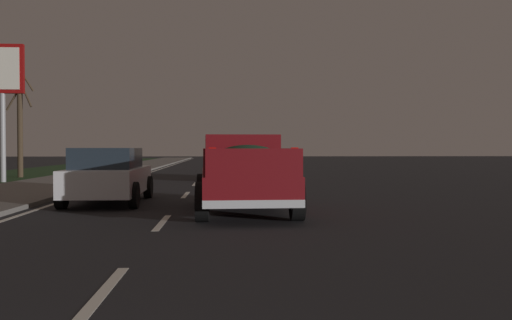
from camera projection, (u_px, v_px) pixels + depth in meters
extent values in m
plane|color=black|center=(200.00, 178.00, 28.56)|extent=(144.00, 144.00, 0.00)
cube|color=slate|center=(87.00, 177.00, 28.25)|extent=(108.00, 4.00, 0.12)
cube|color=silver|center=(103.00, 292.00, 5.95)|extent=(2.40, 0.14, 0.01)
cube|color=silver|center=(162.00, 222.00, 11.52)|extent=(2.40, 0.14, 0.01)
cube|color=silver|center=(186.00, 195.00, 18.29)|extent=(2.40, 0.14, 0.01)
cube|color=silver|center=(195.00, 184.00, 23.88)|extent=(2.40, 0.14, 0.01)
cube|color=silver|center=(201.00, 177.00, 29.32)|extent=(2.40, 0.14, 0.01)
cube|color=silver|center=(205.00, 172.00, 35.34)|extent=(2.40, 0.14, 0.01)
cube|color=silver|center=(208.00, 169.00, 40.50)|extent=(2.40, 0.14, 0.01)
cube|color=silver|center=(210.00, 166.00, 46.74)|extent=(2.40, 0.14, 0.01)
cube|color=silver|center=(212.00, 164.00, 53.05)|extent=(2.40, 0.14, 0.01)
cube|color=silver|center=(213.00, 162.00, 58.97)|extent=(2.40, 0.14, 0.01)
cube|color=silver|center=(214.00, 161.00, 64.77)|extent=(2.40, 0.14, 0.01)
cube|color=silver|center=(215.00, 160.00, 71.13)|extent=(2.40, 0.14, 0.01)
cube|color=silver|center=(216.00, 159.00, 77.80)|extent=(2.40, 0.14, 0.01)
cube|color=silver|center=(133.00, 178.00, 28.37)|extent=(108.00, 0.14, 0.01)
cube|color=maroon|center=(244.00, 184.00, 13.49)|extent=(5.48, 2.21, 0.60)
cube|color=maroon|center=(241.00, 152.00, 14.66)|extent=(2.23, 1.92, 0.90)
cube|color=#1E2833|center=(243.00, 151.00, 13.61)|extent=(0.10, 1.44, 0.50)
cube|color=maroon|center=(205.00, 161.00, 12.31)|extent=(3.02, 0.20, 0.56)
cube|color=maroon|center=(289.00, 161.00, 12.49)|extent=(3.02, 0.20, 0.56)
cube|color=maroon|center=(254.00, 163.00, 10.83)|extent=(0.15, 1.88, 0.56)
cube|color=silver|center=(254.00, 204.00, 10.85)|extent=(0.20, 2.00, 0.16)
cube|color=red|center=(213.00, 153.00, 10.76)|extent=(0.07, 0.14, 0.20)
cube|color=red|center=(295.00, 153.00, 10.91)|extent=(0.07, 0.14, 0.20)
ellipsoid|color=#193823|center=(247.00, 159.00, 12.40)|extent=(2.65, 1.62, 0.64)
sphere|color=silver|center=(230.00, 165.00, 12.87)|extent=(0.40, 0.40, 0.40)
sphere|color=beige|center=(264.00, 167.00, 11.84)|extent=(0.34, 0.34, 0.34)
cylinder|color=black|center=(202.00, 189.00, 15.18)|extent=(0.84, 0.28, 0.84)
cylinder|color=black|center=(275.00, 189.00, 15.36)|extent=(0.84, 0.28, 0.84)
cylinder|color=black|center=(202.00, 202.00, 11.63)|extent=(0.84, 0.28, 0.84)
cylinder|color=black|center=(297.00, 201.00, 11.82)|extent=(0.84, 0.28, 0.84)
cube|color=silver|center=(109.00, 180.00, 15.60)|extent=(4.43, 1.87, 0.70)
cube|color=#1E2833|center=(107.00, 158.00, 15.34)|extent=(2.49, 1.62, 0.56)
cylinder|color=black|center=(89.00, 187.00, 17.03)|extent=(0.68, 0.22, 0.68)
cylinder|color=black|center=(148.00, 187.00, 17.16)|extent=(0.68, 0.22, 0.68)
cylinder|color=black|center=(61.00, 196.00, 14.05)|extent=(0.68, 0.22, 0.68)
cylinder|color=black|center=(134.00, 195.00, 14.18)|extent=(0.68, 0.22, 0.68)
cube|color=red|center=(92.00, 184.00, 13.45)|extent=(0.10, 1.51, 0.10)
cube|color=maroon|center=(238.00, 167.00, 26.87)|extent=(4.42, 1.85, 0.70)
cube|color=#1E2833|center=(239.00, 154.00, 26.61)|extent=(2.48, 1.61, 0.56)
cylinder|color=black|center=(220.00, 172.00, 28.31)|extent=(0.68, 0.22, 0.68)
cylinder|color=black|center=(255.00, 171.00, 28.43)|extent=(0.68, 0.22, 0.68)
cylinder|color=black|center=(220.00, 174.00, 25.33)|extent=(0.68, 0.22, 0.68)
cylinder|color=black|center=(259.00, 174.00, 25.44)|extent=(0.68, 0.22, 0.68)
cube|color=red|center=(240.00, 167.00, 24.73)|extent=(0.10, 1.51, 0.10)
cylinder|color=#99999E|center=(3.00, 113.00, 25.05)|extent=(0.24, 0.24, 6.18)
cube|color=maroon|center=(2.00, 69.00, 25.00)|extent=(0.24, 1.90, 2.20)
cube|color=silver|center=(1.00, 68.00, 24.87)|extent=(0.04, 1.60, 1.87)
cylinder|color=#423323|center=(20.00, 124.00, 29.15)|extent=(0.28, 0.28, 5.60)
cylinder|color=#423323|center=(25.00, 93.00, 28.92)|extent=(0.52, 0.82, 1.53)
cylinder|color=#423323|center=(26.00, 80.00, 29.25)|extent=(0.35, 0.70, 1.18)
cylinder|color=#423323|center=(13.00, 99.00, 29.20)|extent=(0.28, 0.83, 1.23)
cylinder|color=#423323|center=(16.00, 76.00, 28.70)|extent=(0.86, 0.19, 0.73)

